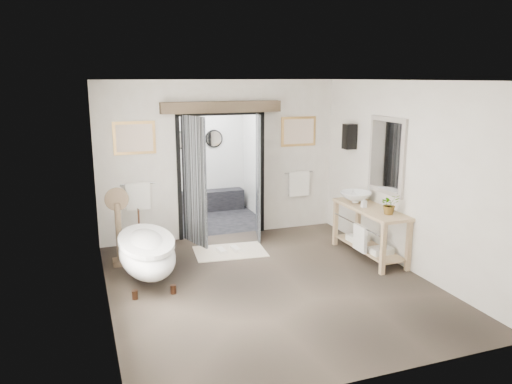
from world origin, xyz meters
The scene contains 13 objects.
ground_plane centered at (0.00, 0.00, 0.00)m, with size 5.00×5.00×0.00m, color brown.
room_shell centered at (-0.04, -0.11, 1.86)m, with size 4.52×5.02×2.91m.
shower_room centered at (0.00, 3.99, 0.91)m, with size 2.22×2.01×2.51m.
back_wall_dressing centered at (0.00, 2.32, 1.56)m, with size 3.82×0.79×2.52m.
clawfoot_tub centered at (-1.64, 0.79, 0.43)m, with size 0.80×1.78×0.87m.
vanity centered at (1.95, 0.50, 0.51)m, with size 0.57×1.60×0.85m.
pedestal_mirror centered at (-1.97, 1.55, 0.54)m, with size 0.37×0.24×1.27m.
rug centered at (-0.15, 1.52, 0.01)m, with size 1.20×0.80×0.01m, color beige.
slippers centered at (-0.17, 1.53, 0.04)m, with size 0.39×0.29×0.05m.
basin centered at (1.92, 0.90, 0.94)m, with size 0.54×0.54×0.18m, color white.
plant centered at (2.03, 0.07, 1.01)m, with size 0.29×0.25×0.32m, color gray.
soap_bottle_a centered at (1.88, 0.57, 0.94)m, with size 0.08×0.08×0.17m, color gray.
soap_bottle_b centered at (1.98, 1.09, 0.94)m, with size 0.14×0.14×0.18m, color gray.
Camera 1 is at (-2.49, -6.29, 2.94)m, focal length 35.00 mm.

